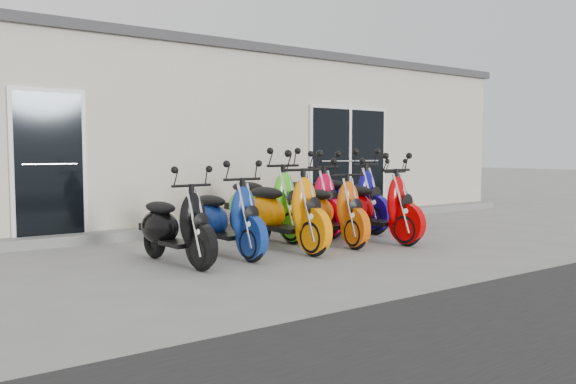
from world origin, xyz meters
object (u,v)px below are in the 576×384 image
object	(u,v)px
scooter_front_orange_a	(283,200)
scooter_back_yellow	(379,192)
scooter_front_blue	(225,208)
scooter_back_red	(308,193)
scooter_front_red	(374,197)
scooter_back_blue	(346,190)
scooter_front_black	(175,215)
scooter_back_green	(264,194)
scooter_front_orange_b	(332,201)

from	to	relation	value
scooter_front_orange_a	scooter_back_yellow	xyz separation A→B (m)	(2.89, 1.11, -0.07)
scooter_front_blue	scooter_back_red	xyz separation A→B (m)	(2.07, 0.96, 0.06)
scooter_front_red	scooter_back_red	distance (m)	1.23
scooter_back_blue	scooter_front_black	bearing A→B (deg)	-169.10
scooter_front_orange_a	scooter_back_green	size ratio (longest dim) A/B	0.97
scooter_front_black	scooter_front_orange_a	bearing A→B (deg)	-4.77
scooter_back_green	scooter_back_yellow	bearing A→B (deg)	-4.93
scooter_front_orange_a	scooter_back_red	distance (m)	1.57
scooter_front_orange_a	scooter_front_orange_b	world-z (taller)	scooter_front_orange_a
scooter_front_black	scooter_back_red	distance (m)	3.06
scooter_front_orange_a	scooter_front_red	size ratio (longest dim) A/B	1.03
scooter_front_orange_a	scooter_back_yellow	bearing A→B (deg)	17.75
scooter_front_orange_b	scooter_back_blue	world-z (taller)	scooter_back_blue
scooter_front_black	scooter_back_green	bearing A→B (deg)	20.93
scooter_back_green	scooter_back_yellow	world-z (taller)	scooter_back_green
scooter_front_orange_b	scooter_back_red	size ratio (longest dim) A/B	0.93
scooter_front_orange_b	scooter_back_green	distance (m)	1.12
scooter_front_red	scooter_back_yellow	size ratio (longest dim) A/B	1.09
scooter_back_yellow	scooter_back_blue	bearing A→B (deg)	-176.37
scooter_front_black	scooter_back_red	bearing A→B (deg)	13.45
scooter_back_red	scooter_front_orange_a	bearing A→B (deg)	-137.65
scooter_front_orange_b	scooter_back_green	xyz separation A→B (m)	(-0.59, 0.95, 0.08)
scooter_front_black	scooter_front_orange_a	distance (m)	1.66
scooter_front_red	scooter_back_red	xyz separation A→B (m)	(-0.41, 1.16, 0.01)
scooter_front_black	scooter_back_red	xyz separation A→B (m)	(2.85, 1.11, 0.09)
scooter_front_blue	scooter_back_red	distance (m)	2.28
scooter_back_blue	scooter_back_red	bearing A→B (deg)	172.48
scooter_front_orange_a	scooter_back_blue	distance (m)	2.23
scooter_front_orange_a	scooter_back_red	world-z (taller)	scooter_front_orange_a
scooter_front_orange_a	scooter_back_yellow	distance (m)	3.10
scooter_back_green	scooter_back_red	size ratio (longest dim) A/B	1.03
scooter_front_blue	scooter_back_yellow	world-z (taller)	scooter_front_blue
scooter_front_black	scooter_front_blue	world-z (taller)	scooter_front_blue
scooter_back_blue	scooter_front_orange_b	bearing A→B (deg)	-144.75
scooter_front_blue	scooter_front_red	distance (m)	2.49
scooter_front_black	scooter_back_blue	bearing A→B (deg)	8.63
scooter_front_red	scooter_back_yellow	xyz separation A→B (m)	(1.29, 1.25, -0.05)
scooter_front_orange_b	scooter_back_green	world-z (taller)	scooter_back_green
scooter_front_orange_b	scooter_back_yellow	world-z (taller)	scooter_front_orange_b
scooter_front_black	scooter_front_red	distance (m)	3.26
scooter_back_green	scooter_back_red	bearing A→B (deg)	-5.64
scooter_back_red	scooter_back_yellow	size ratio (longest dim) A/B	1.11
scooter_front_orange_b	scooter_back_blue	bearing A→B (deg)	45.82
scooter_back_blue	scooter_back_yellow	xyz separation A→B (m)	(0.89, 0.12, -0.09)
scooter_front_black	scooter_back_blue	world-z (taller)	scooter_back_blue
scooter_front_black	scooter_back_green	size ratio (longest dim) A/B	0.84
scooter_front_blue	scooter_back_yellow	xyz separation A→B (m)	(3.77, 1.05, -0.01)
scooter_front_blue	scooter_back_blue	world-z (taller)	scooter_back_blue
scooter_front_red	scooter_back_yellow	world-z (taller)	scooter_front_red
scooter_back_red	scooter_back_blue	bearing A→B (deg)	-0.21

